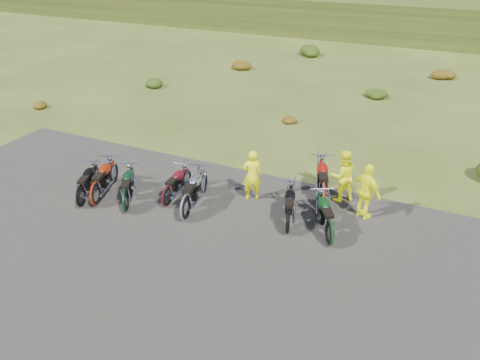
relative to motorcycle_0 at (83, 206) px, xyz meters
The scene contains 21 objects.
ground 3.83m from the motorcycle_0, ahead, with size 300.00×300.00×0.00m, color #394717.
gravel_pad 4.12m from the motorcycle_0, 22.33° to the right, with size 20.00×12.00×0.04m, color black.
hill_slope 50.58m from the motorcycle_0, 85.68° to the left, with size 300.00×46.00×3.00m, color #283612, non-canonical shape.
shrub_0 10.42m from the motorcycle_0, 141.84° to the left, with size 0.77×0.77×0.45m, color #63330C.
shrub_1 12.88m from the motorcycle_0, 114.26° to the left, with size 1.03×1.03×0.61m, color #24350D.
shrub_2 17.21m from the motorcycle_0, 97.99° to the left, with size 1.30×1.30×0.77m, color #63330C.
shrub_3 22.35m from the motorcycle_0, 88.69° to the left, with size 1.56×1.56×0.92m, color #24350D.
shrub_4 10.22m from the motorcycle_0, 70.51° to the left, with size 0.77×0.77×0.45m, color #63330C.
shrub_5 16.22m from the motorcycle_0, 67.10° to the left, with size 1.03×1.03×0.61m, color #24350D.
shrub_6 22.24m from the motorcycle_0, 65.53° to the left, with size 1.30×1.30×0.77m, color #63330C.
motorcycle_0 is the anchor object (origin of this frame).
motorcycle_1 0.44m from the motorcycle_0, 36.03° to the left, with size 2.21×0.74×1.16m, color maroon, non-canonical shape.
motorcycle_2 1.49m from the motorcycle_0, 12.61° to the left, with size 2.10×0.70×1.10m, color black, non-canonical shape.
motorcycle_3 3.43m from the motorcycle_0, 12.11° to the left, with size 2.32×0.77×1.21m, color #AAAAAF, non-canonical shape.
motorcycle_4 2.69m from the motorcycle_0, 25.14° to the left, with size 1.92×0.64×1.01m, color #510D15, non-canonical shape.
motorcycle_5 6.50m from the motorcycle_0, 11.78° to the left, with size 2.07×0.69×1.08m, color black, non-canonical shape.
motorcycle_6 7.55m from the motorcycle_0, 24.41° to the left, with size 2.34×0.78×1.23m, color maroon, non-canonical shape.
motorcycle_7 7.69m from the motorcycle_0, ahead, with size 2.13×0.71×1.12m, color black, non-canonical shape.
person_middle 5.43m from the motorcycle_0, 29.76° to the left, with size 0.62×0.40×1.69m, color #EDEE0C.
person_right_a 8.25m from the motorcycle_0, 27.60° to the left, with size 0.84×0.65×1.72m, color #EDEE0C.
person_right_b 8.76m from the motorcycle_0, 20.53° to the left, with size 1.03×0.43×1.76m, color #EDEE0C.
Camera 1 is at (6.00, -9.82, 7.68)m, focal length 35.00 mm.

